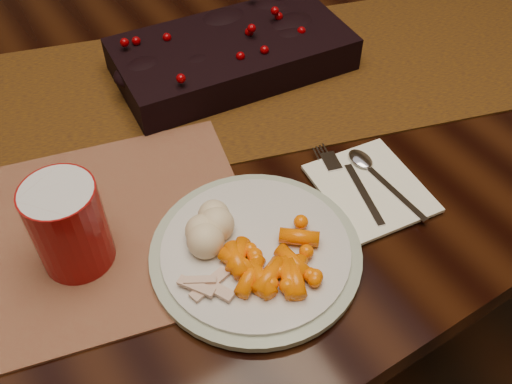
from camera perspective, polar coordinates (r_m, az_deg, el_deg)
floor at (r=1.48m, az=-6.18°, el=-15.19°), size 5.00×5.00×0.00m
dining_table at (r=1.16m, az=-7.66°, el=-6.68°), size 1.80×1.00×0.75m
table_runner at (r=0.92m, az=-8.10°, el=9.84°), size 1.79×0.85×0.00m
centerpiece at (r=0.94m, az=-2.40°, el=14.07°), size 0.39×0.23×0.07m
placemat_main at (r=0.74m, az=-17.28°, el=-4.26°), size 0.49×0.40×0.00m
dinner_plate at (r=0.68m, az=-0.03°, el=-5.98°), size 0.31×0.31×0.01m
baby_carrots at (r=0.65m, az=2.21°, el=-6.90°), size 0.13×0.12×0.02m
mashed_potatoes at (r=0.67m, az=-3.83°, el=-2.67°), size 0.10×0.09×0.05m
turkey_shreds at (r=0.64m, az=-4.78°, el=-9.29°), size 0.08×0.08×0.01m
napkin at (r=0.77m, az=11.38°, el=0.40°), size 0.14×0.16×0.01m
fork at (r=0.76m, az=9.90°, el=0.67°), size 0.06×0.14×0.00m
spoon at (r=0.78m, az=12.72°, el=0.93°), size 0.03×0.14×0.00m
red_cup at (r=0.68m, az=-18.22°, el=-3.23°), size 0.11×0.11×0.12m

